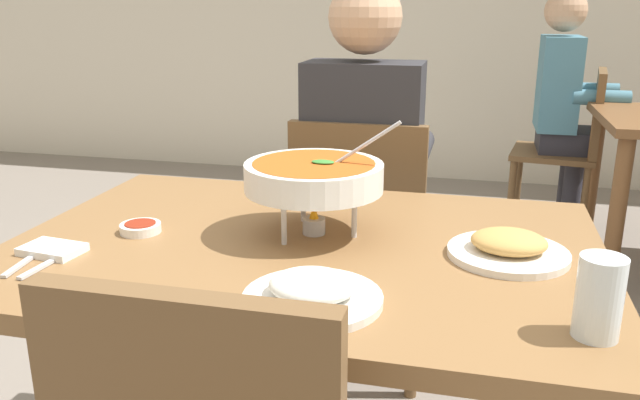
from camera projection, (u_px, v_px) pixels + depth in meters
name	position (u px, v px, depth m)	size (l,w,h in m)	color
dining_table_main	(304.00, 291.00, 1.41)	(1.24, 0.87, 0.75)	brown
chair_diner_main	(361.00, 236.00, 2.12)	(0.44, 0.44, 0.90)	brown
diner_main	(365.00, 163.00, 2.08)	(0.40, 0.45, 1.31)	#2D2D38
curry_bowl	(314.00, 177.00, 1.39)	(0.33, 0.30, 0.26)	silver
rice_plate	(313.00, 292.00, 1.09)	(0.24, 0.24, 0.06)	white
appetizer_plate	(508.00, 248.00, 1.29)	(0.24, 0.24, 0.06)	white
sauce_dish	(141.00, 227.00, 1.43)	(0.09, 0.09, 0.02)	white
napkin_folded	(52.00, 249.00, 1.32)	(0.12, 0.08, 0.02)	white
fork_utensil	(28.00, 260.00, 1.27)	(0.01, 0.17, 0.01)	silver
spoon_utensil	(50.00, 262.00, 1.26)	(0.01, 0.17, 0.01)	silver
drink_glass	(599.00, 302.00, 0.97)	(0.07, 0.07, 0.13)	silver
chair_bg_right	(573.00, 142.00, 3.55)	(0.50, 0.50, 0.90)	brown
patron_bg_right	(564.00, 97.00, 3.53)	(0.45, 0.40, 1.31)	#2D2D38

